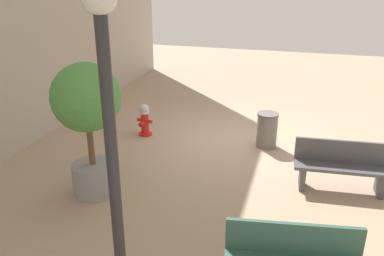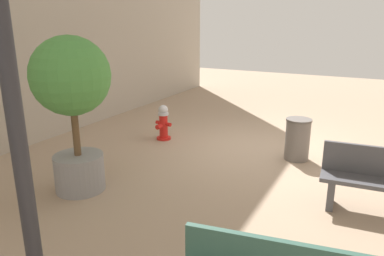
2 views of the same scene
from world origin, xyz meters
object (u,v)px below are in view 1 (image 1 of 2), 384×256
object	(u,v)px
fire_hydrant	(145,120)
street_lamp	(109,122)
bench_near	(342,165)
trash_bin	(267,130)
planter_tree	(88,113)

from	to	relation	value
fire_hydrant	street_lamp	distance (m)	5.70
bench_near	street_lamp	xyz separation A→B (m)	(2.79, 3.60, 1.89)
street_lamp	trash_bin	size ratio (longest dim) A/B	4.65
fire_hydrant	trash_bin	world-z (taller)	trash_bin
fire_hydrant	bench_near	size ratio (longest dim) A/B	0.46
street_lamp	trash_bin	xyz separation A→B (m)	(-1.23, -5.18, -1.98)
fire_hydrant	planter_tree	distance (m)	3.10
fire_hydrant	street_lamp	world-z (taller)	street_lamp
trash_bin	planter_tree	bearing A→B (deg)	46.69
fire_hydrant	planter_tree	xyz separation A→B (m)	(-0.18, 2.86, 1.18)
fire_hydrant	planter_tree	size ratio (longest dim) A/B	0.33
trash_bin	bench_near	bearing A→B (deg)	134.64
bench_near	trash_bin	xyz separation A→B (m)	(1.56, -1.58, -0.08)
fire_hydrant	street_lamp	bearing A→B (deg)	109.49
bench_near	trash_bin	size ratio (longest dim) A/B	2.14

